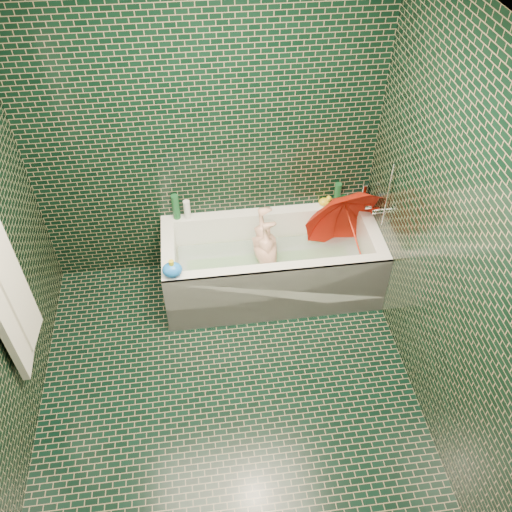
{
  "coord_description": "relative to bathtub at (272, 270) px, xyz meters",
  "views": [
    {
      "loc": [
        -0.08,
        -2.03,
        3.34
      ],
      "look_at": [
        0.3,
        0.82,
        0.56
      ],
      "focal_mm": 38.0,
      "sensor_mm": 36.0,
      "label": 1
    }
  ],
  "objects": [
    {
      "name": "ceiling",
      "position": [
        -0.45,
        -1.01,
        2.29
      ],
      "size": [
        2.8,
        2.8,
        0.0
      ],
      "primitive_type": "plane",
      "rotation": [
        3.14,
        0.0,
        0.0
      ],
      "color": "white",
      "rests_on": "wall_back"
    },
    {
      "name": "bathtub",
      "position": [
        0.0,
        0.0,
        0.0
      ],
      "size": [
        1.7,
        0.75,
        0.55
      ],
      "color": "white",
      "rests_on": "floor"
    },
    {
      "name": "faucet",
      "position": [
        0.81,
        0.01,
        0.56
      ],
      "size": [
        0.18,
        0.19,
        0.55
      ],
      "color": "silver",
      "rests_on": "wall_right"
    },
    {
      "name": "wall_right",
      "position": [
        0.85,
        -1.01,
        1.04
      ],
      "size": [
        0.0,
        2.8,
        2.8
      ],
      "primitive_type": "plane",
      "rotation": [
        1.57,
        0.0,
        -1.57
      ],
      "color": "black",
      "rests_on": "floor"
    },
    {
      "name": "bottle_right_pump",
      "position": [
        0.8,
        0.32,
        0.44
      ],
      "size": [
        0.05,
        0.05,
        0.2
      ],
      "primitive_type": "cylinder",
      "rotation": [
        0.0,
        0.0,
        -0.08
      ],
      "color": "silver",
      "rests_on": "bathtub"
    },
    {
      "name": "child",
      "position": [
        -0.03,
        -0.01,
        0.1
      ],
      "size": [
        0.96,
        0.37,
        0.28
      ],
      "primitive_type": "imported",
      "rotation": [
        -1.52,
        0.0,
        -1.6
      ],
      "color": "#DEA58B",
      "rests_on": "bathtub"
    },
    {
      "name": "water",
      "position": [
        0.0,
        0.02,
        0.09
      ],
      "size": [
        1.48,
        0.53,
        0.0
      ],
      "primitive_type": "cube",
      "color": "silver",
      "rests_on": "bathtub"
    },
    {
      "name": "wall_back",
      "position": [
        -0.45,
        0.39,
        1.04
      ],
      "size": [
        2.8,
        0.0,
        2.8
      ],
      "primitive_type": "plane",
      "rotation": [
        1.57,
        0.0,
        0.0
      ],
      "color": "black",
      "rests_on": "floor"
    },
    {
      "name": "rubber_duck",
      "position": [
        0.49,
        0.35,
        0.38
      ],
      "size": [
        0.12,
        0.1,
        0.1
      ],
      "rotation": [
        0.0,
        0.0,
        -0.36
      ],
      "color": "yellow",
      "rests_on": "bathtub"
    },
    {
      "name": "soap_bottle_c",
      "position": [
        0.65,
        0.35,
        0.34
      ],
      "size": [
        0.15,
        0.15,
        0.17
      ],
      "primitive_type": "imported",
      "rotation": [
        0.0,
        0.0,
        0.13
      ],
      "color": "#154C24",
      "rests_on": "bathtub"
    },
    {
      "name": "umbrella",
      "position": [
        0.63,
        -0.03,
        0.35
      ],
      "size": [
        0.88,
        0.89,
        0.97
      ],
      "primitive_type": "imported",
      "rotation": [
        0.37,
        -0.22,
        -0.0
      ],
      "color": "red",
      "rests_on": "bathtub"
    },
    {
      "name": "bath_mat",
      "position": [
        0.0,
        0.02,
        -0.06
      ],
      "size": [
        1.35,
        0.47,
        0.01
      ],
      "primitive_type": "cube",
      "color": "#59D029",
      "rests_on": "bathtub"
    },
    {
      "name": "bottle_right_tall",
      "position": [
        0.58,
        0.35,
        0.44
      ],
      "size": [
        0.07,
        0.07,
        0.21
      ],
      "primitive_type": "cylinder",
      "rotation": [
        0.0,
        0.0,
        0.19
      ],
      "color": "#154C24",
      "rests_on": "bathtub"
    },
    {
      "name": "soap_bottle_b",
      "position": [
        0.76,
        0.36,
        0.34
      ],
      "size": [
        0.11,
        0.11,
        0.19
      ],
      "primitive_type": "imported",
      "rotation": [
        0.0,
        0.0,
        0.33
      ],
      "color": "#461E71",
      "rests_on": "bathtub"
    },
    {
      "name": "towel",
      "position": [
        -1.69,
        -0.77,
        0.82
      ],
      "size": [
        0.08,
        0.44,
        1.12
      ],
      "color": "silver",
      "rests_on": "towel_rail"
    },
    {
      "name": "bath_toy",
      "position": [
        -0.77,
        -0.29,
        0.4
      ],
      "size": [
        0.18,
        0.16,
        0.14
      ],
      "rotation": [
        0.0,
        0.0,
        0.35
      ],
      "color": "#1B77F6",
      "rests_on": "bathtub"
    },
    {
      "name": "soap_bottle_a",
      "position": [
        0.7,
        0.32,
        0.34
      ],
      "size": [
        0.11,
        0.11,
        0.27
      ],
      "primitive_type": "imported",
      "rotation": [
        0.0,
        0.0,
        0.08
      ],
      "color": "white",
      "rests_on": "bathtub"
    },
    {
      "name": "bottle_left_tall",
      "position": [
        -0.72,
        0.35,
        0.45
      ],
      "size": [
        0.06,
        0.06,
        0.22
      ],
      "primitive_type": "cylinder",
      "rotation": [
        0.0,
        0.0,
        0.0
      ],
      "color": "#154C24",
      "rests_on": "bathtub"
    },
    {
      "name": "floor",
      "position": [
        -0.45,
        -1.01,
        -0.21
      ],
      "size": [
        2.8,
        2.8,
        0.0
      ],
      "primitive_type": "plane",
      "color": "black",
      "rests_on": "ground"
    },
    {
      "name": "bottle_left_short",
      "position": [
        -0.63,
        0.34,
        0.42
      ],
      "size": [
        0.06,
        0.06,
        0.17
      ],
      "primitive_type": "cylinder",
      "rotation": [
        0.0,
        0.0,
        -0.19
      ],
      "color": "white",
      "rests_on": "bathtub"
    }
  ]
}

